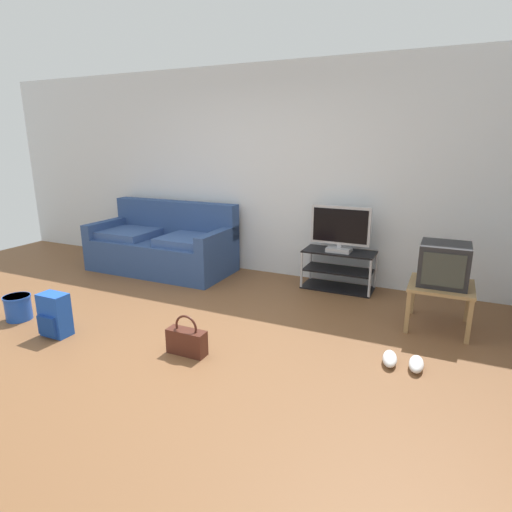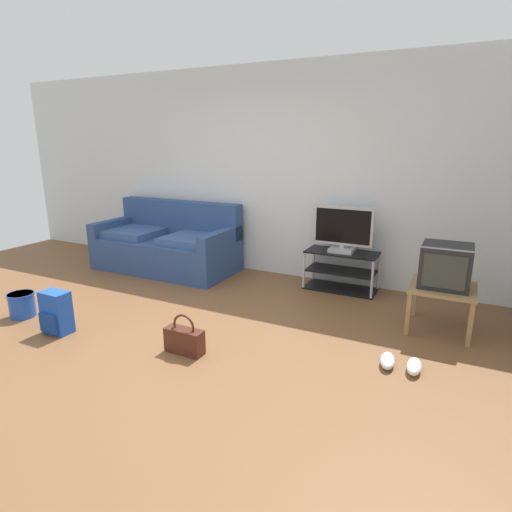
{
  "view_description": "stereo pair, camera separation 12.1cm",
  "coord_description": "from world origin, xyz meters",
  "px_view_note": "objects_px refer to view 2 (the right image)",
  "views": [
    {
      "loc": [
        2.19,
        -2.72,
        1.75
      ],
      "look_at": [
        0.5,
        0.92,
        0.65
      ],
      "focal_mm": 29.5,
      "sensor_mm": 36.0,
      "label": 1
    },
    {
      "loc": [
        2.3,
        -2.67,
        1.75
      ],
      "look_at": [
        0.5,
        0.92,
        0.65
      ],
      "focal_mm": 29.5,
      "sensor_mm": 36.0,
      "label": 2
    }
  ],
  "objects_px": {
    "flat_tv": "(343,230)",
    "crt_tv": "(446,266)",
    "couch": "(168,245)",
    "sneakers_pair": "(401,364)",
    "handbag": "(184,340)",
    "side_table": "(442,292)",
    "backpack": "(56,313)",
    "tv_stand": "(341,271)",
    "cleaning_bucket": "(22,304)"
  },
  "relations": [
    {
      "from": "crt_tv",
      "to": "cleaning_bucket",
      "type": "xyz_separation_m",
      "value": [
        -3.87,
        -1.6,
        -0.5
      ]
    },
    {
      "from": "flat_tv",
      "to": "sneakers_pair",
      "type": "distance_m",
      "value": 1.98
    },
    {
      "from": "flat_tv",
      "to": "cleaning_bucket",
      "type": "xyz_separation_m",
      "value": [
        -2.71,
        -2.26,
        -0.61
      ]
    },
    {
      "from": "side_table",
      "to": "cleaning_bucket",
      "type": "height_order",
      "value": "side_table"
    },
    {
      "from": "backpack",
      "to": "crt_tv",
      "type": "bearing_deg",
      "value": 44.04
    },
    {
      "from": "backpack",
      "to": "couch",
      "type": "bearing_deg",
      "value": 115.91
    },
    {
      "from": "couch",
      "to": "side_table",
      "type": "xyz_separation_m",
      "value": [
        3.59,
        -0.46,
        0.04
      ]
    },
    {
      "from": "flat_tv",
      "to": "side_table",
      "type": "bearing_deg",
      "value": -30.1
    },
    {
      "from": "crt_tv",
      "to": "sneakers_pair",
      "type": "xyz_separation_m",
      "value": [
        -0.22,
        -0.94,
        -0.59
      ]
    },
    {
      "from": "couch",
      "to": "side_table",
      "type": "relative_size",
      "value": 3.4
    },
    {
      "from": "crt_tv",
      "to": "couch",
      "type": "bearing_deg",
      "value": 172.95
    },
    {
      "from": "crt_tv",
      "to": "handbag",
      "type": "relative_size",
      "value": 1.24
    },
    {
      "from": "couch",
      "to": "sneakers_pair",
      "type": "height_order",
      "value": "couch"
    },
    {
      "from": "couch",
      "to": "backpack",
      "type": "distance_m",
      "value": 2.18
    },
    {
      "from": "flat_tv",
      "to": "side_table",
      "type": "xyz_separation_m",
      "value": [
        1.16,
        -0.67,
        -0.37
      ]
    },
    {
      "from": "tv_stand",
      "to": "sneakers_pair",
      "type": "distance_m",
      "value": 1.88
    },
    {
      "from": "handbag",
      "to": "flat_tv",
      "type": "bearing_deg",
      "value": 70.71
    },
    {
      "from": "backpack",
      "to": "cleaning_bucket",
      "type": "height_order",
      "value": "backpack"
    },
    {
      "from": "backpack",
      "to": "sneakers_pair",
      "type": "xyz_separation_m",
      "value": [
        3.0,
        0.76,
        -0.15
      ]
    },
    {
      "from": "flat_tv",
      "to": "couch",
      "type": "bearing_deg",
      "value": -175.02
    },
    {
      "from": "couch",
      "to": "side_table",
      "type": "bearing_deg",
      "value": -7.31
    },
    {
      "from": "couch",
      "to": "handbag",
      "type": "relative_size",
      "value": 5.56
    },
    {
      "from": "backpack",
      "to": "sneakers_pair",
      "type": "relative_size",
      "value": 1.2
    },
    {
      "from": "handbag",
      "to": "sneakers_pair",
      "type": "height_order",
      "value": "handbag"
    },
    {
      "from": "couch",
      "to": "tv_stand",
      "type": "bearing_deg",
      "value": 5.5
    },
    {
      "from": "cleaning_bucket",
      "to": "sneakers_pair",
      "type": "distance_m",
      "value": 3.71
    },
    {
      "from": "cleaning_bucket",
      "to": "flat_tv",
      "type": "bearing_deg",
      "value": 39.83
    },
    {
      "from": "tv_stand",
      "to": "cleaning_bucket",
      "type": "distance_m",
      "value": 3.54
    },
    {
      "from": "flat_tv",
      "to": "crt_tv",
      "type": "bearing_deg",
      "value": -29.5
    },
    {
      "from": "crt_tv",
      "to": "cleaning_bucket",
      "type": "relative_size",
      "value": 1.68
    },
    {
      "from": "flat_tv",
      "to": "handbag",
      "type": "distance_m",
      "value": 2.36
    },
    {
      "from": "sneakers_pair",
      "to": "backpack",
      "type": "bearing_deg",
      "value": -165.75
    },
    {
      "from": "tv_stand",
      "to": "cleaning_bucket",
      "type": "bearing_deg",
      "value": -139.9
    },
    {
      "from": "side_table",
      "to": "couch",
      "type": "bearing_deg",
      "value": 172.69
    },
    {
      "from": "backpack",
      "to": "cleaning_bucket",
      "type": "distance_m",
      "value": 0.66
    },
    {
      "from": "crt_tv",
      "to": "sneakers_pair",
      "type": "height_order",
      "value": "crt_tv"
    },
    {
      "from": "flat_tv",
      "to": "side_table",
      "type": "relative_size",
      "value": 1.22
    },
    {
      "from": "side_table",
      "to": "backpack",
      "type": "height_order",
      "value": "side_table"
    },
    {
      "from": "tv_stand",
      "to": "handbag",
      "type": "distance_m",
      "value": 2.3
    },
    {
      "from": "handbag",
      "to": "cleaning_bucket",
      "type": "distance_m",
      "value": 1.96
    },
    {
      "from": "backpack",
      "to": "handbag",
      "type": "distance_m",
      "value": 1.33
    },
    {
      "from": "crt_tv",
      "to": "cleaning_bucket",
      "type": "distance_m",
      "value": 4.22
    },
    {
      "from": "crt_tv",
      "to": "backpack",
      "type": "bearing_deg",
      "value": -152.16
    },
    {
      "from": "couch",
      "to": "flat_tv",
      "type": "height_order",
      "value": "flat_tv"
    },
    {
      "from": "tv_stand",
      "to": "side_table",
      "type": "bearing_deg",
      "value": -30.92
    },
    {
      "from": "couch",
      "to": "tv_stand",
      "type": "distance_m",
      "value": 2.44
    },
    {
      "from": "couch",
      "to": "flat_tv",
      "type": "bearing_deg",
      "value": 4.98
    },
    {
      "from": "crt_tv",
      "to": "handbag",
      "type": "distance_m",
      "value": 2.48
    },
    {
      "from": "tv_stand",
      "to": "side_table",
      "type": "xyz_separation_m",
      "value": [
        1.16,
        -0.69,
        0.14
      ]
    },
    {
      "from": "side_table",
      "to": "cleaning_bucket",
      "type": "distance_m",
      "value": 4.19
    }
  ]
}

